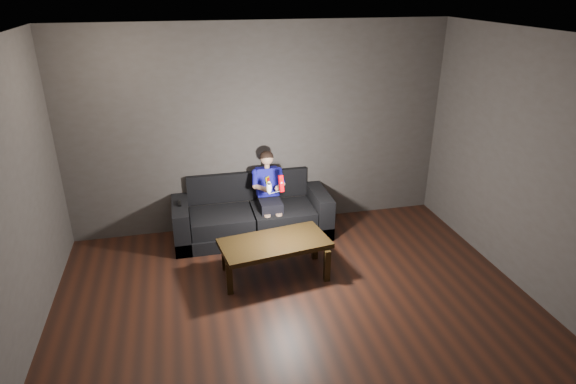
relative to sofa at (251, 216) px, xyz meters
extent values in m
plane|color=black|center=(0.20, -2.22, -0.26)|extent=(5.00, 5.00, 0.00)
cube|color=#403B37|center=(0.20, 0.28, 1.09)|extent=(5.00, 0.04, 2.70)
cube|color=#403B37|center=(2.70, -2.22, 1.09)|extent=(0.04, 5.00, 2.70)
cube|color=silver|center=(0.20, -2.22, 2.44)|extent=(5.00, 5.00, 0.02)
cube|color=black|center=(0.00, -0.03, -0.17)|extent=(2.03, 0.88, 0.18)
cube|color=black|center=(-0.41, -0.12, 0.03)|extent=(0.79, 0.62, 0.21)
cube|color=black|center=(0.41, -0.12, 0.03)|extent=(0.79, 0.62, 0.21)
cube|color=black|center=(0.00, 0.31, 0.33)|extent=(1.62, 0.20, 0.40)
cube|color=black|center=(-0.91, -0.03, 0.02)|extent=(0.20, 0.88, 0.55)
cube|color=black|center=(0.91, -0.03, 0.02)|extent=(0.20, 0.88, 0.55)
cube|color=black|center=(0.23, -0.14, 0.20)|extent=(0.28, 0.36, 0.13)
cube|color=#0D129D|center=(0.23, 0.05, 0.45)|extent=(0.28, 0.20, 0.39)
cube|color=#D8DC04|center=(0.23, -0.03, 0.51)|extent=(0.09, 0.09, 0.09)
cube|color=red|center=(0.23, -0.04, 0.51)|extent=(0.06, 0.06, 0.06)
cylinder|color=tan|center=(0.23, 0.05, 0.67)|extent=(0.07, 0.07, 0.06)
sphere|color=tan|center=(0.23, 0.05, 0.77)|extent=(0.17, 0.17, 0.17)
ellipsoid|color=black|center=(0.23, 0.06, 0.79)|extent=(0.18, 0.18, 0.15)
cylinder|color=#0D129D|center=(0.06, -0.01, 0.52)|extent=(0.08, 0.21, 0.18)
cylinder|color=#0D129D|center=(0.40, -0.01, 0.52)|extent=(0.08, 0.21, 0.18)
cylinder|color=tan|center=(0.11, -0.16, 0.48)|extent=(0.13, 0.22, 0.10)
cylinder|color=tan|center=(0.36, -0.16, 0.48)|extent=(0.13, 0.22, 0.10)
sphere|color=tan|center=(0.16, -0.25, 0.47)|extent=(0.08, 0.08, 0.08)
sphere|color=tan|center=(0.31, -0.25, 0.47)|extent=(0.08, 0.08, 0.08)
cylinder|color=tan|center=(0.16, -0.33, -0.01)|extent=(0.08, 0.08, 0.32)
cylinder|color=tan|center=(0.31, -0.33, -0.01)|extent=(0.08, 0.08, 0.32)
cube|color=#E30009|center=(0.31, -0.46, 0.62)|extent=(0.06, 0.09, 0.21)
cube|color=maroon|center=(0.31, -0.48, 0.68)|extent=(0.03, 0.02, 0.03)
cylinder|color=silver|center=(0.31, -0.48, 0.61)|extent=(0.02, 0.01, 0.02)
ellipsoid|color=silver|center=(0.16, -0.45, 0.58)|extent=(0.08, 0.11, 0.17)
cylinder|color=black|center=(0.16, -0.49, 0.64)|extent=(0.03, 0.01, 0.03)
cube|color=black|center=(-0.91, -0.08, 0.31)|extent=(0.04, 0.15, 0.03)
cube|color=black|center=(-0.91, -0.03, 0.33)|extent=(0.02, 0.02, 0.00)
cube|color=black|center=(0.10, -1.06, 0.16)|extent=(1.28, 0.78, 0.05)
cube|color=black|center=(-0.45, -1.31, -0.06)|extent=(0.07, 0.07, 0.38)
cube|color=black|center=(0.65, -1.31, -0.06)|extent=(0.07, 0.07, 0.38)
cube|color=black|center=(-0.45, -0.82, -0.06)|extent=(0.07, 0.07, 0.38)
cube|color=black|center=(0.65, -0.82, -0.06)|extent=(0.07, 0.07, 0.38)
camera|label=1|loc=(-0.82, -5.70, 2.86)|focal=30.00mm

